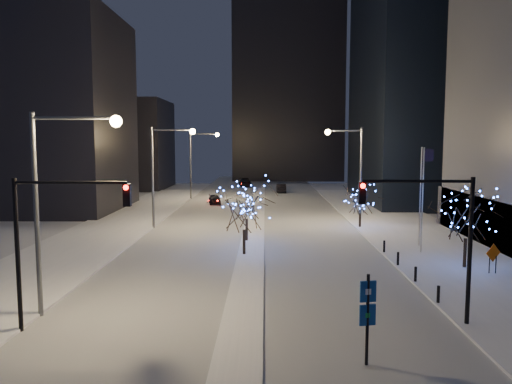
{
  "coord_description": "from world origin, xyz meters",
  "views": [
    {
      "loc": [
        1.08,
        -21.69,
        8.61
      ],
      "look_at": [
        0.42,
        13.69,
        5.0
      ],
      "focal_mm": 35.0,
      "sensor_mm": 36.0,
      "label": 1
    }
  ],
  "objects_px": {
    "car_far": "(245,183)",
    "street_lamp_w_mid": "(163,163)",
    "traffic_signal_west": "(51,228)",
    "street_lamp_east": "(352,162)",
    "wayfinding_sign": "(368,310)",
    "holiday_tree_median_near": "(244,207)",
    "construction_sign": "(493,256)",
    "street_lamp_w_near": "(57,185)",
    "street_lamp_w_far": "(198,156)",
    "traffic_signal_east": "(437,226)",
    "holiday_tree_plaza_far": "(360,200)",
    "holiday_tree_median_far": "(247,203)",
    "car_near": "(215,199)",
    "car_mid": "(281,188)",
    "holiday_tree_plaza_near": "(466,217)"
  },
  "relations": [
    {
      "from": "street_lamp_w_mid",
      "to": "traffic_signal_east",
      "type": "bearing_deg",
      "value": -55.49
    },
    {
      "from": "street_lamp_w_near",
      "to": "holiday_tree_plaza_far",
      "type": "bearing_deg",
      "value": 52.59
    },
    {
      "from": "street_lamp_east",
      "to": "car_near",
      "type": "distance_m",
      "value": 23.53
    },
    {
      "from": "holiday_tree_median_near",
      "to": "construction_sign",
      "type": "height_order",
      "value": "holiday_tree_median_near"
    },
    {
      "from": "traffic_signal_east",
      "to": "car_near",
      "type": "height_order",
      "value": "traffic_signal_east"
    },
    {
      "from": "holiday_tree_median_near",
      "to": "wayfinding_sign",
      "type": "height_order",
      "value": "holiday_tree_median_near"
    },
    {
      "from": "street_lamp_w_far",
      "to": "car_far",
      "type": "relative_size",
      "value": 1.93
    },
    {
      "from": "street_lamp_east",
      "to": "wayfinding_sign",
      "type": "distance_m",
      "value": 33.81
    },
    {
      "from": "car_far",
      "to": "traffic_signal_west",
      "type": "bearing_deg",
      "value": -103.06
    },
    {
      "from": "car_far",
      "to": "construction_sign",
      "type": "distance_m",
      "value": 65.5
    },
    {
      "from": "traffic_signal_east",
      "to": "holiday_tree_plaza_far",
      "type": "bearing_deg",
      "value": 86.62
    },
    {
      "from": "street_lamp_w_near",
      "to": "street_lamp_w_far",
      "type": "distance_m",
      "value": 50.0
    },
    {
      "from": "construction_sign",
      "to": "street_lamp_w_near",
      "type": "bearing_deg",
      "value": 175.64
    },
    {
      "from": "street_lamp_w_near",
      "to": "car_near",
      "type": "height_order",
      "value": "street_lamp_w_near"
    },
    {
      "from": "car_near",
      "to": "holiday_tree_median_near",
      "type": "height_order",
      "value": "holiday_tree_median_near"
    },
    {
      "from": "holiday_tree_plaza_near",
      "to": "construction_sign",
      "type": "bearing_deg",
      "value": -54.19
    },
    {
      "from": "street_lamp_east",
      "to": "car_far",
      "type": "distance_m",
      "value": 45.03
    },
    {
      "from": "street_lamp_w_far",
      "to": "holiday_tree_plaza_far",
      "type": "relative_size",
      "value": 2.36
    },
    {
      "from": "traffic_signal_east",
      "to": "car_mid",
      "type": "relative_size",
      "value": 1.58
    },
    {
      "from": "car_far",
      "to": "street_lamp_east",
      "type": "bearing_deg",
      "value": -81.92
    },
    {
      "from": "street_lamp_w_mid",
      "to": "car_mid",
      "type": "relative_size",
      "value": 2.25
    },
    {
      "from": "street_lamp_w_near",
      "to": "wayfinding_sign",
      "type": "height_order",
      "value": "street_lamp_w_near"
    },
    {
      "from": "street_lamp_w_near",
      "to": "holiday_tree_median_far",
      "type": "distance_m",
      "value": 20.49
    },
    {
      "from": "street_lamp_w_near",
      "to": "street_lamp_w_far",
      "type": "relative_size",
      "value": 1.0
    },
    {
      "from": "street_lamp_w_near",
      "to": "traffic_signal_east",
      "type": "distance_m",
      "value": 17.99
    },
    {
      "from": "car_near",
      "to": "street_lamp_w_far",
      "type": "bearing_deg",
      "value": 108.86
    },
    {
      "from": "traffic_signal_west",
      "to": "traffic_signal_east",
      "type": "bearing_deg",
      "value": 3.29
    },
    {
      "from": "holiday_tree_plaza_near",
      "to": "traffic_signal_west",
      "type": "bearing_deg",
      "value": -153.33
    },
    {
      "from": "construction_sign",
      "to": "car_far",
      "type": "bearing_deg",
      "value": 84.09
    },
    {
      "from": "holiday_tree_median_far",
      "to": "wayfinding_sign",
      "type": "distance_m",
      "value": 24.22
    },
    {
      "from": "traffic_signal_west",
      "to": "car_mid",
      "type": "xyz_separation_m",
      "value": [
        12.17,
        61.96,
        -4.03
      ]
    },
    {
      "from": "car_mid",
      "to": "wayfinding_sign",
      "type": "height_order",
      "value": "wayfinding_sign"
    },
    {
      "from": "holiday_tree_median_near",
      "to": "street_lamp_w_far",
      "type": "bearing_deg",
      "value": 102.92
    },
    {
      "from": "holiday_tree_plaza_far",
      "to": "traffic_signal_west",
      "type": "bearing_deg",
      "value": -124.63
    },
    {
      "from": "traffic_signal_west",
      "to": "holiday_tree_plaza_near",
      "type": "height_order",
      "value": "traffic_signal_west"
    },
    {
      "from": "street_lamp_w_mid",
      "to": "wayfinding_sign",
      "type": "bearing_deg",
      "value": -65.19
    },
    {
      "from": "street_lamp_w_near",
      "to": "traffic_signal_east",
      "type": "xyz_separation_m",
      "value": [
        17.88,
        -1.0,
        -1.74
      ]
    },
    {
      "from": "car_far",
      "to": "street_lamp_w_mid",
      "type": "bearing_deg",
      "value": -106.3
    },
    {
      "from": "holiday_tree_median_near",
      "to": "construction_sign",
      "type": "bearing_deg",
      "value": -17.97
    },
    {
      "from": "traffic_signal_east",
      "to": "car_far",
      "type": "relative_size",
      "value": 1.35
    },
    {
      "from": "street_lamp_w_mid",
      "to": "traffic_signal_west",
      "type": "bearing_deg",
      "value": -88.94
    },
    {
      "from": "street_lamp_east",
      "to": "car_mid",
      "type": "bearing_deg",
      "value": 101.24
    },
    {
      "from": "street_lamp_w_mid",
      "to": "street_lamp_east",
      "type": "xyz_separation_m",
      "value": [
        19.02,
        3.0,
        -0.05
      ]
    },
    {
      "from": "car_far",
      "to": "holiday_tree_plaza_near",
      "type": "relative_size",
      "value": 1.0
    },
    {
      "from": "street_lamp_w_far",
      "to": "holiday_tree_plaza_far",
      "type": "height_order",
      "value": "street_lamp_w_far"
    },
    {
      "from": "wayfinding_sign",
      "to": "construction_sign",
      "type": "distance_m",
      "value": 16.94
    },
    {
      "from": "traffic_signal_west",
      "to": "car_far",
      "type": "distance_m",
      "value": 73.14
    },
    {
      "from": "street_lamp_w_far",
      "to": "construction_sign",
      "type": "xyz_separation_m",
      "value": [
        24.65,
        -42.05,
        -5.19
      ]
    },
    {
      "from": "street_lamp_east",
      "to": "car_mid",
      "type": "height_order",
      "value": "street_lamp_east"
    },
    {
      "from": "car_far",
      "to": "holiday_tree_plaza_far",
      "type": "xyz_separation_m",
      "value": [
        13.2,
        -45.38,
        2.05
      ]
    }
  ]
}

